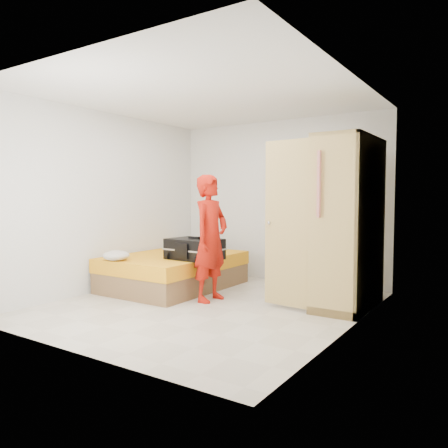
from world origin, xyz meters
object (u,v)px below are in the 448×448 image
Objects in this scene: wardrobe at (344,227)px; round_cushion at (116,255)px; person at (211,238)px; bed at (175,271)px; suitcase at (194,249)px.

wardrobe is 3.04m from round_cushion.
wardrobe is 1.69m from person.
bed is at bearing -174.51° from wardrobe.
round_cushion is at bearing 113.84° from person.
suitcase is (0.53, -0.20, 0.39)m from bed.
wardrobe is at bearing 16.39° from suitcase.
person is at bearing 23.69° from round_cushion.
suitcase reaches higher than round_cushion.
round_cushion is at bearing -157.73° from wardrobe.
bed is 0.96× the size of wardrobe.
person is at bearing -18.83° from suitcase.
round_cushion reaches higher than bed.
person reaches higher than bed.
suitcase is at bearing 67.67° from person.
round_cushion is (-2.78, -1.14, -0.43)m from wardrobe.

